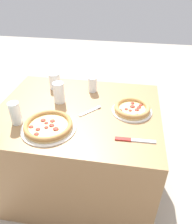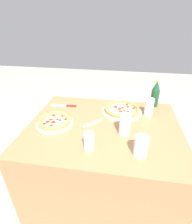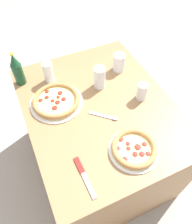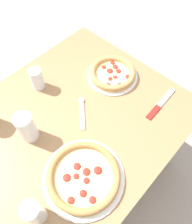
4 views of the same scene
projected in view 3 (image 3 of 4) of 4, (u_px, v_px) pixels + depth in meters
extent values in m
plane|color=#A89E8E|center=(98.00, 160.00, 1.91)|extent=(8.00, 8.00, 0.00)
cube|color=#997047|center=(98.00, 137.00, 1.62)|extent=(1.09, 0.87, 0.74)
cylinder|color=white|center=(134.00, 150.00, 1.13)|extent=(0.26, 0.26, 0.01)
cylinder|color=#DBB775|center=(134.00, 149.00, 1.13)|extent=(0.23, 0.23, 0.01)
cylinder|color=#EACC7F|center=(134.00, 149.00, 1.12)|extent=(0.21, 0.21, 0.00)
torus|color=tan|center=(134.00, 148.00, 1.11)|extent=(0.24, 0.24, 0.03)
ellipsoid|color=maroon|center=(128.00, 148.00, 1.12)|extent=(0.02, 0.02, 0.01)
ellipsoid|color=maroon|center=(142.00, 154.00, 1.10)|extent=(0.03, 0.03, 0.01)
ellipsoid|color=maroon|center=(128.00, 144.00, 1.13)|extent=(0.02, 0.02, 0.01)
ellipsoid|color=maroon|center=(145.00, 144.00, 1.13)|extent=(0.03, 0.03, 0.01)
ellipsoid|color=maroon|center=(148.00, 154.00, 1.10)|extent=(0.03, 0.03, 0.01)
ellipsoid|color=maroon|center=(135.00, 154.00, 1.10)|extent=(0.03, 0.03, 0.01)
ellipsoid|color=maroon|center=(138.00, 147.00, 1.12)|extent=(0.03, 0.03, 0.01)
ellipsoid|color=maroon|center=(121.00, 139.00, 1.15)|extent=(0.03, 0.03, 0.01)
ellipsoid|color=maroon|center=(118.00, 148.00, 1.12)|extent=(0.03, 0.03, 0.01)
ellipsoid|color=maroon|center=(125.00, 159.00, 1.08)|extent=(0.03, 0.03, 0.01)
cylinder|color=silver|center=(57.00, 103.00, 1.34)|extent=(0.32, 0.32, 0.01)
cylinder|color=#DBB775|center=(56.00, 102.00, 1.33)|extent=(0.28, 0.28, 0.01)
cylinder|color=#EACC7F|center=(56.00, 101.00, 1.32)|extent=(0.25, 0.25, 0.00)
torus|color=#AD7A42|center=(56.00, 100.00, 1.32)|extent=(0.29, 0.29, 0.03)
ellipsoid|color=maroon|center=(57.00, 102.00, 1.31)|extent=(0.03, 0.03, 0.01)
ellipsoid|color=maroon|center=(52.00, 101.00, 1.32)|extent=(0.02, 0.02, 0.01)
ellipsoid|color=maroon|center=(58.00, 97.00, 1.34)|extent=(0.02, 0.02, 0.01)
ellipsoid|color=maroon|center=(55.00, 108.00, 1.28)|extent=(0.03, 0.03, 0.01)
ellipsoid|color=maroon|center=(47.00, 97.00, 1.34)|extent=(0.03, 0.03, 0.01)
ellipsoid|color=maroon|center=(47.00, 91.00, 1.37)|extent=(0.03, 0.03, 0.01)
ellipsoid|color=maroon|center=(64.00, 99.00, 1.33)|extent=(0.03, 0.03, 0.01)
ellipsoid|color=maroon|center=(60.00, 93.00, 1.36)|extent=(0.03, 0.03, 0.01)
ellipsoid|color=maroon|center=(41.00, 100.00, 1.32)|extent=(0.03, 0.03, 0.01)
cylinder|color=white|center=(100.00, 78.00, 1.38)|extent=(0.08, 0.08, 0.15)
cylinder|color=black|center=(99.00, 80.00, 1.39)|extent=(0.06, 0.06, 0.10)
cylinder|color=white|center=(49.00, 72.00, 1.41)|extent=(0.06, 0.06, 0.14)
cylinder|color=#935123|center=(49.00, 75.00, 1.43)|extent=(0.05, 0.05, 0.09)
cylinder|color=white|center=(119.00, 63.00, 1.49)|extent=(0.08, 0.08, 0.12)
cylinder|color=silver|center=(119.00, 66.00, 1.51)|extent=(0.07, 0.07, 0.06)
cylinder|color=white|center=(142.00, 92.00, 1.32)|extent=(0.06, 0.06, 0.11)
cylinder|color=#F4A323|center=(142.00, 92.00, 1.33)|extent=(0.05, 0.05, 0.09)
cylinder|color=#194728|center=(19.00, 74.00, 1.40)|extent=(0.07, 0.07, 0.15)
cone|color=#194728|center=(14.00, 60.00, 1.31)|extent=(0.06, 0.06, 0.07)
cylinder|color=gold|center=(11.00, 54.00, 1.28)|extent=(0.03, 0.03, 0.01)
cube|color=maroon|center=(79.00, 165.00, 1.08)|extent=(0.09, 0.03, 0.01)
cube|color=silver|center=(89.00, 185.00, 1.02)|extent=(0.14, 0.03, 0.01)
cube|color=silver|center=(101.00, 115.00, 1.28)|extent=(0.11, 0.12, 0.01)
ellipsoid|color=silver|center=(115.00, 118.00, 1.26)|extent=(0.05, 0.05, 0.01)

